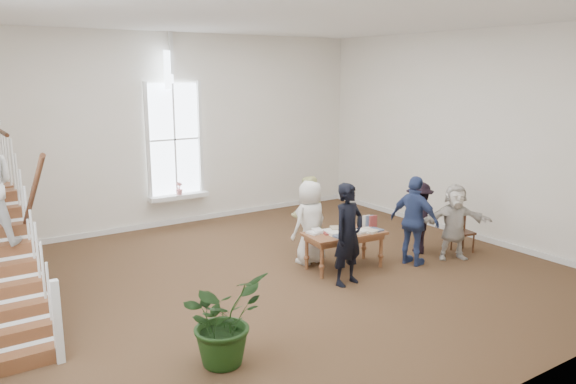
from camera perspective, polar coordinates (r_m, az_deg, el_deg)
ground at (r=10.10m, az=-1.15°, el=-8.80°), size 10.00×10.00×0.00m
room_shell at (r=13.73m, az=-11.08°, el=-1.62°), size 10.49×10.00×10.00m
library_table at (r=10.48m, az=5.76°, el=-4.49°), size 1.56×0.90×0.76m
police_officer at (r=9.65m, az=6.15°, el=-4.30°), size 0.71×0.53×1.78m
elderly_woman at (r=10.68m, az=2.26°, el=-3.10°), size 0.86×0.63×1.61m
person_yellow at (r=11.25m, az=2.00°, el=-2.38°), size 0.82×0.67×1.59m
woman_cluster_a at (r=10.84m, az=12.72°, el=-2.89°), size 0.64×1.07×1.71m
woman_cluster_b at (r=11.59m, az=13.15°, el=-2.55°), size 1.00×1.09×1.47m
woman_cluster_c at (r=11.40m, az=16.56°, el=-2.92°), size 1.42×1.07×1.50m
floor_plant at (r=7.22m, az=-6.64°, el=-12.70°), size 1.30×1.21×1.17m
side_chair at (r=12.03m, az=17.17°, el=-3.55°), size 0.43×0.43×0.86m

